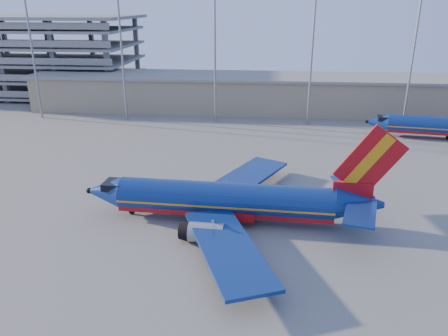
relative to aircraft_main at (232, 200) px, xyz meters
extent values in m
plane|color=slate|center=(-2.46, 0.35, -2.68)|extent=(220.00, 220.00, 0.00)
cube|color=gray|center=(7.54, 58.35, 1.32)|extent=(120.00, 15.00, 8.00)
cube|color=slate|center=(7.54, 58.35, 5.52)|extent=(122.00, 16.00, 0.60)
cube|color=slate|center=(-64.46, 74.35, -1.68)|extent=(60.00, 30.00, 0.70)
cube|color=slate|center=(-64.46, 74.35, 2.52)|extent=(60.00, 30.00, 0.70)
cube|color=slate|center=(-64.46, 74.35, 6.72)|extent=(60.00, 30.00, 0.70)
cube|color=slate|center=(-64.46, 74.35, 10.92)|extent=(60.00, 30.00, 0.70)
cube|color=slate|center=(-64.46, 74.35, 15.12)|extent=(60.00, 30.00, 0.70)
cube|color=slate|center=(-64.46, 74.35, 18.32)|extent=(62.00, 32.00, 0.80)
cube|color=slate|center=(-64.46, 87.35, 7.82)|extent=(1.20, 1.20, 21.00)
cylinder|color=gray|center=(-47.46, 46.35, 11.32)|extent=(0.44, 0.44, 28.00)
cylinder|color=gray|center=(-27.46, 46.35, 11.32)|extent=(0.44, 0.44, 28.00)
cylinder|color=gray|center=(-7.46, 46.35, 11.32)|extent=(0.44, 0.44, 28.00)
cylinder|color=gray|center=(12.54, 46.35, 11.32)|extent=(0.44, 0.44, 28.00)
cylinder|color=gray|center=(32.54, 46.35, 11.32)|extent=(0.44, 0.44, 28.00)
cylinder|color=navy|center=(-0.89, 0.04, 0.17)|extent=(25.42, 4.91, 3.90)
cube|color=#AA0D13|center=(-0.89, 0.04, -0.83)|extent=(25.39, 4.17, 1.37)
cube|color=orange|center=(-0.89, 0.04, -0.09)|extent=(25.42, 4.95, 0.23)
cone|color=navy|center=(-15.73, 0.63, 0.17)|extent=(4.58, 4.07, 3.90)
cube|color=black|center=(-14.36, 0.58, 1.17)|extent=(2.64, 2.84, 0.84)
cone|color=navy|center=(14.48, -0.58, 0.54)|extent=(5.63, 4.11, 3.90)
cube|color=#AA0D13|center=(13.64, -0.55, 1.96)|extent=(4.44, 0.76, 2.32)
cube|color=#AA0D13|center=(15.12, -0.61, 5.65)|extent=(7.74, 0.65, 8.41)
cube|color=orange|center=(14.91, -0.60, 5.65)|extent=(5.16, 0.65, 6.59)
cube|color=navy|center=(14.21, 3.02, 1.12)|extent=(4.25, 7.18, 0.23)
cube|color=navy|center=(13.92, -4.14, 1.12)|extent=(4.73, 7.31, 0.23)
cube|color=navy|center=(1.06, 9.24, -0.78)|extent=(11.96, 16.98, 0.37)
cube|color=navy|center=(0.32, -9.29, -0.78)|extent=(10.93, 17.12, 0.37)
cube|color=#AA0D13|center=(-0.36, 0.01, -1.25)|extent=(6.48, 4.36, 1.05)
cylinder|color=gray|center=(-1.93, 5.56, -1.46)|extent=(3.88, 2.36, 2.21)
cylinder|color=gray|center=(-2.37, -5.39, -1.46)|extent=(3.88, 2.36, 2.21)
cylinder|color=gray|center=(-12.47, 0.50, -2.10)|extent=(0.26, 0.26, 1.16)
cylinder|color=black|center=(-12.47, 0.50, -2.34)|extent=(0.68, 0.29, 0.67)
cylinder|color=black|center=(0.80, 2.71, -2.23)|extent=(0.91, 0.61, 0.89)
cylinder|color=black|center=(0.58, -2.77, -2.23)|extent=(0.91, 0.61, 0.89)
cone|color=navy|center=(25.38, 39.44, -0.13)|extent=(4.41, 4.01, 3.49)
cube|color=black|center=(26.59, 39.27, 0.77)|extent=(2.58, 2.74, 0.76)
cylinder|color=black|center=(38.56, 37.61, -2.25)|extent=(0.75, 0.75, 0.85)
camera|label=1|loc=(3.66, -46.71, 21.77)|focal=35.00mm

